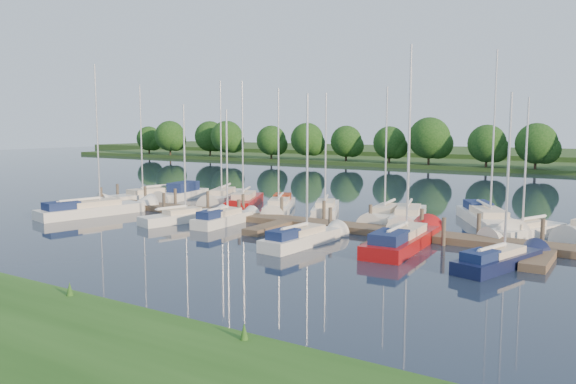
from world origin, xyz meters
The scene contains 22 objects.
ground centered at (0.00, 0.00, 0.00)m, with size 260.00×260.00×0.00m, color #182130.
dock centered at (0.00, 7.31, 0.20)m, with size 40.00×6.00×0.40m.
mooring_pilings centered at (0.00, 8.43, 0.60)m, with size 38.24×2.84×2.00m.
far_shore centered at (0.00, 75.00, 0.30)m, with size 180.00×30.00×0.60m, color #28431A.
distant_hill centered at (0.00, 100.00, 0.70)m, with size 220.00×40.00×1.40m, color #314F22.
treeline centered at (2.95, 62.46, 4.10)m, with size 147.45×8.23×8.29m.
sailboat_n_0 centered at (-17.45, 11.10, 0.27)m, with size 3.34×8.43×10.63m.
motorboat centered at (-15.68, 13.94, 0.38)m, with size 2.77×6.76×1.92m.
sailboat_n_2 centered at (-11.28, 14.39, 0.28)m, with size 4.80×8.44×10.98m.
sailboat_n_3 centered at (-7.70, 12.75, 0.28)m, with size 4.87×8.12×10.74m.
sailboat_n_4 centered at (-4.01, 12.46, 0.31)m, with size 4.65×7.56×9.89m.
sailboat_n_5 centered at (-0.15, 12.97, 0.27)m, with size 4.26×7.23×9.49m.
sailboat_n_6 centered at (4.75, 12.94, 0.27)m, with size 2.55×7.69×9.77m.
sailboat_n_7 centered at (6.43, 12.89, 0.28)m, with size 3.91×8.67×10.97m.
sailboat_n_8 centered at (11.40, 14.77, 0.33)m, with size 6.00×9.14×12.05m.
sailboat_n_9 centered at (14.21, 11.82, 0.27)m, with size 3.85×6.67×8.72m.
sailboat_s_0 centered at (-14.69, 3.37, 0.32)m, with size 3.86×9.26×11.62m.
sailboat_s_1 centered at (-6.98, 4.68, 0.27)m, with size 2.99×6.65×8.51m.
sailboat_s_2 centered at (-3.90, 5.45, 0.32)m, with size 1.70×6.24×8.15m.
sailboat_s_3 centered at (4.05, 2.59, 0.32)m, with size 2.12×6.89×8.86m.
sailboat_s_4 centered at (9.07, 5.12, 0.33)m, with size 2.51×9.07×11.50m.
sailboat_s_5 centered at (14.55, 3.36, 0.31)m, with size 3.21×6.73×8.60m.
Camera 1 is at (19.96, -24.17, 6.73)m, focal length 35.00 mm.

